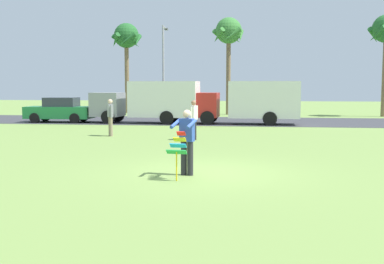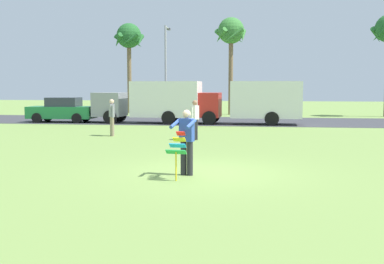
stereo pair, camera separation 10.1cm
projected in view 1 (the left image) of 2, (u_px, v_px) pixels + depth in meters
The scene contains 12 objects.
ground_plane at pixel (205, 173), 12.79m from camera, with size 120.00×120.00×0.00m, color olive.
road_strip at pixel (234, 121), 31.26m from camera, with size 120.00×8.00×0.01m, color #38383D.
person_kite_flyer at pixel (187, 140), 12.36m from camera, with size 0.65×0.73×1.73m.
kite_held at pixel (178, 148), 11.79m from camera, with size 0.52×0.66×1.20m.
parked_car_green at pixel (60, 110), 30.27m from camera, with size 4.25×1.93×1.60m.
parked_truck_grey_van at pixel (151, 101), 29.42m from camera, with size 6.76×2.27×2.62m.
parked_truck_red_cab at pixel (250, 101), 28.61m from camera, with size 6.76×2.27×2.62m.
palm_tree_left_near at pixel (126, 39), 40.03m from camera, with size 2.58×2.71×7.64m.
palm_tree_right_near at pixel (229, 35), 37.84m from camera, with size 2.58×2.71×7.81m.
streetlight_pole at pixel (164, 65), 36.77m from camera, with size 0.24×1.65×7.00m.
person_walker_near at pixel (194, 119), 20.40m from camera, with size 0.34×0.53×1.73m.
person_walker_far at pixel (110, 116), 22.02m from camera, with size 0.36×0.51×1.73m.
Camera 1 is at (1.32, -12.55, 2.36)m, focal length 44.09 mm.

